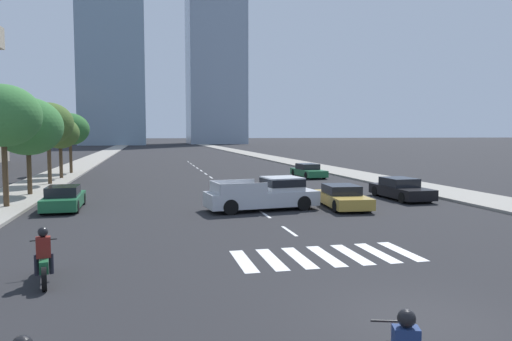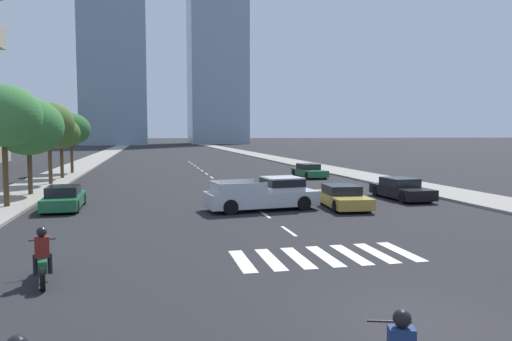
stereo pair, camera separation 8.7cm
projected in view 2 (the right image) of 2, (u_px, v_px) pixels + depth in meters
The scene contains 17 objects.
ground_plane at pixel (421, 323), 9.83m from camera, with size 800.00×800.00×0.00m, color #232326.
sidewalk_east at pixel (369, 177), 41.98m from camera, with size 4.00×260.00×0.15m, color gray.
sidewalk_west at pixel (41, 184), 36.00m from camera, with size 4.00×260.00×0.15m, color gray.
crosswalk_near at pixel (325, 256), 15.20m from camera, with size 5.85×2.64×0.01m.
lane_divider_center at pixel (212, 177), 42.42m from camera, with size 0.14×50.00×0.01m.
motorcycle_trailing at pixel (43, 260), 12.53m from camera, with size 0.76×2.19×1.49m.
pickup_truck at pixel (267, 194), 24.43m from camera, with size 5.92×2.67×1.67m.
sedan_green_0 at pixel (309, 171), 42.49m from camera, with size 2.05×4.74×1.22m.
sedan_gold_1 at pixel (342, 197), 25.17m from camera, with size 2.26×4.72×1.19m.
sedan_black_2 at pixel (401, 189), 28.41m from camera, with size 1.96×4.70×1.26m.
sedan_green_3 at pixel (64, 198), 24.53m from camera, with size 1.84×4.37×1.24m.
street_tree_nearest at pixel (3, 116), 24.31m from camera, with size 3.79×3.79×6.32m.
street_tree_second at pixel (28, 127), 29.31m from camera, with size 4.22×4.22×6.02m.
street_tree_third at pixel (49, 123), 35.39m from camera, with size 3.67×3.67×6.11m.
street_tree_fourth at pixel (61, 133), 40.20m from camera, with size 3.15×3.15×5.19m.
street_tree_fifth at pixel (71, 129), 45.40m from camera, with size 3.61×3.61×5.74m.
office_tower_center_skyline at pixel (217, 17), 182.25m from camera, with size 21.42×22.94×98.51m.
Camera 2 is at (-5.46, -8.55, 3.93)m, focal length 33.18 mm.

